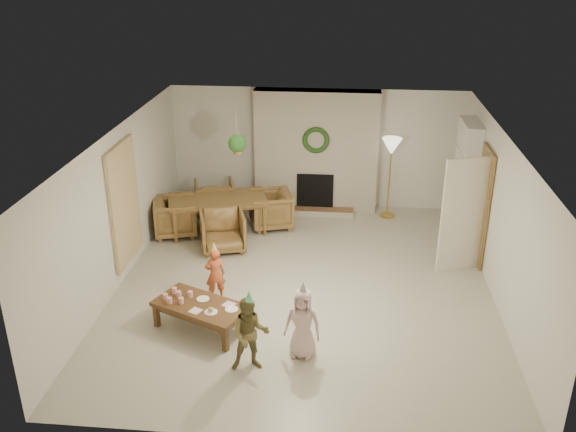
# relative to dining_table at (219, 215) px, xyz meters

# --- Properties ---
(floor) EXTENTS (7.00, 7.00, 0.00)m
(floor) POSITION_rel_dining_table_xyz_m (1.80, -1.96, -0.33)
(floor) COLOR #B7B29E
(floor) RESTS_ON ground
(ceiling) EXTENTS (7.00, 7.00, 0.00)m
(ceiling) POSITION_rel_dining_table_xyz_m (1.80, -1.96, 2.17)
(ceiling) COLOR white
(ceiling) RESTS_ON wall_back
(wall_back) EXTENTS (7.00, 0.00, 7.00)m
(wall_back) POSITION_rel_dining_table_xyz_m (1.80, 1.54, 0.92)
(wall_back) COLOR silver
(wall_back) RESTS_ON floor
(wall_front) EXTENTS (7.00, 0.00, 7.00)m
(wall_front) POSITION_rel_dining_table_xyz_m (1.80, -5.46, 0.92)
(wall_front) COLOR silver
(wall_front) RESTS_ON floor
(wall_left) EXTENTS (0.00, 7.00, 7.00)m
(wall_left) POSITION_rel_dining_table_xyz_m (-1.20, -1.96, 0.92)
(wall_left) COLOR silver
(wall_left) RESTS_ON floor
(wall_right) EXTENTS (0.00, 7.00, 7.00)m
(wall_right) POSITION_rel_dining_table_xyz_m (4.80, -1.96, 0.92)
(wall_right) COLOR silver
(wall_right) RESTS_ON floor
(fireplace_mass) EXTENTS (2.50, 0.40, 2.50)m
(fireplace_mass) POSITION_rel_dining_table_xyz_m (1.80, 1.34, 0.92)
(fireplace_mass) COLOR #541B16
(fireplace_mass) RESTS_ON floor
(fireplace_hearth) EXTENTS (1.60, 0.30, 0.12)m
(fireplace_hearth) POSITION_rel_dining_table_xyz_m (1.80, 0.99, -0.27)
(fireplace_hearth) COLOR brown
(fireplace_hearth) RESTS_ON floor
(fireplace_firebox) EXTENTS (0.75, 0.12, 0.75)m
(fireplace_firebox) POSITION_rel_dining_table_xyz_m (1.80, 1.16, 0.12)
(fireplace_firebox) COLOR black
(fireplace_firebox) RESTS_ON floor
(fireplace_wreath) EXTENTS (0.54, 0.10, 0.54)m
(fireplace_wreath) POSITION_rel_dining_table_xyz_m (1.80, 1.11, 1.22)
(fireplace_wreath) COLOR #1D4118
(fireplace_wreath) RESTS_ON fireplace_mass
(floor_lamp_base) EXTENTS (0.31, 0.31, 0.03)m
(floor_lamp_base) POSITION_rel_dining_table_xyz_m (3.29, 1.04, -0.31)
(floor_lamp_base) COLOR gold
(floor_lamp_base) RESTS_ON floor
(floor_lamp_post) EXTENTS (0.03, 0.03, 1.49)m
(floor_lamp_post) POSITION_rel_dining_table_xyz_m (3.29, 1.04, 0.44)
(floor_lamp_post) COLOR gold
(floor_lamp_post) RESTS_ON floor
(floor_lamp_shade) EXTENTS (0.40, 0.40, 0.33)m
(floor_lamp_shade) POSITION_rel_dining_table_xyz_m (3.29, 1.04, 1.16)
(floor_lamp_shade) COLOR beige
(floor_lamp_shade) RESTS_ON floor_lamp_post
(bookshelf_carcass) EXTENTS (0.30, 1.00, 2.20)m
(bookshelf_carcass) POSITION_rel_dining_table_xyz_m (4.64, 0.34, 0.77)
(bookshelf_carcass) COLOR white
(bookshelf_carcass) RESTS_ON floor
(bookshelf_shelf_a) EXTENTS (0.30, 0.92, 0.03)m
(bookshelf_shelf_a) POSITION_rel_dining_table_xyz_m (4.62, 0.34, 0.12)
(bookshelf_shelf_a) COLOR white
(bookshelf_shelf_a) RESTS_ON bookshelf_carcass
(bookshelf_shelf_b) EXTENTS (0.30, 0.92, 0.03)m
(bookshelf_shelf_b) POSITION_rel_dining_table_xyz_m (4.62, 0.34, 0.52)
(bookshelf_shelf_b) COLOR white
(bookshelf_shelf_b) RESTS_ON bookshelf_carcass
(bookshelf_shelf_c) EXTENTS (0.30, 0.92, 0.03)m
(bookshelf_shelf_c) POSITION_rel_dining_table_xyz_m (4.62, 0.34, 0.92)
(bookshelf_shelf_c) COLOR white
(bookshelf_shelf_c) RESTS_ON bookshelf_carcass
(bookshelf_shelf_d) EXTENTS (0.30, 0.92, 0.03)m
(bookshelf_shelf_d) POSITION_rel_dining_table_xyz_m (4.62, 0.34, 1.32)
(bookshelf_shelf_d) COLOR white
(bookshelf_shelf_d) RESTS_ON bookshelf_carcass
(books_row_lower) EXTENTS (0.20, 0.40, 0.24)m
(books_row_lower) POSITION_rel_dining_table_xyz_m (4.60, 0.19, 0.26)
(books_row_lower) COLOR maroon
(books_row_lower) RESTS_ON bookshelf_shelf_a
(books_row_mid) EXTENTS (0.20, 0.44, 0.24)m
(books_row_mid) POSITION_rel_dining_table_xyz_m (4.60, 0.39, 0.66)
(books_row_mid) COLOR #264B8B
(books_row_mid) RESTS_ON bookshelf_shelf_b
(books_row_upper) EXTENTS (0.20, 0.36, 0.22)m
(books_row_upper) POSITION_rel_dining_table_xyz_m (4.60, 0.24, 1.05)
(books_row_upper) COLOR gold
(books_row_upper) RESTS_ON bookshelf_shelf_c
(door_frame) EXTENTS (0.05, 0.86, 2.04)m
(door_frame) POSITION_rel_dining_table_xyz_m (4.76, -0.76, 0.69)
(door_frame) COLOR brown
(door_frame) RESTS_ON floor
(door_leaf) EXTENTS (0.77, 0.32, 2.00)m
(door_leaf) POSITION_rel_dining_table_xyz_m (4.38, -1.14, 0.67)
(door_leaf) COLOR beige
(door_leaf) RESTS_ON floor
(curtain_panel) EXTENTS (0.06, 1.20, 2.00)m
(curtain_panel) POSITION_rel_dining_table_xyz_m (-1.16, -1.76, 0.92)
(curtain_panel) COLOR beige
(curtain_panel) RESTS_ON wall_left
(dining_table) EXTENTS (2.08, 1.53, 0.65)m
(dining_table) POSITION_rel_dining_table_xyz_m (0.00, 0.00, 0.00)
(dining_table) COLOR brown
(dining_table) RESTS_ON floor
(dining_chair_near) EXTENTS (0.97, 0.98, 0.72)m
(dining_chair_near) POSITION_rel_dining_table_xyz_m (0.24, -0.78, 0.03)
(dining_chair_near) COLOR brown
(dining_chair_near) RESTS_ON floor
(dining_chair_far) EXTENTS (0.97, 0.98, 0.72)m
(dining_chair_far) POSITION_rel_dining_table_xyz_m (-0.24, 0.78, 0.03)
(dining_chair_far) COLOR brown
(dining_chair_far) RESTS_ON floor
(dining_chair_left) EXTENTS (0.98, 0.97, 0.72)m
(dining_chair_left) POSITION_rel_dining_table_xyz_m (-0.78, -0.24, 0.03)
(dining_chair_left) COLOR brown
(dining_chair_left) RESTS_ON floor
(dining_chair_right) EXTENTS (0.98, 0.97, 0.72)m
(dining_chair_right) POSITION_rel_dining_table_xyz_m (0.98, 0.29, 0.03)
(dining_chair_right) COLOR brown
(dining_chair_right) RESTS_ON floor
(hanging_plant_cord) EXTENTS (0.01, 0.01, 0.70)m
(hanging_plant_cord) POSITION_rel_dining_table_xyz_m (0.50, -0.46, 1.82)
(hanging_plant_cord) COLOR tan
(hanging_plant_cord) RESTS_ON ceiling
(hanging_plant_pot) EXTENTS (0.16, 0.16, 0.12)m
(hanging_plant_pot) POSITION_rel_dining_table_xyz_m (0.50, -0.46, 1.47)
(hanging_plant_pot) COLOR brown
(hanging_plant_pot) RESTS_ON hanging_plant_cord
(hanging_plant_foliage) EXTENTS (0.32, 0.32, 0.32)m
(hanging_plant_foliage) POSITION_rel_dining_table_xyz_m (0.50, -0.46, 1.59)
(hanging_plant_foliage) COLOR #21531B
(hanging_plant_foliage) RESTS_ON hanging_plant_pot
(coffee_table_top) EXTENTS (1.50, 1.16, 0.06)m
(coffee_table_top) POSITION_rel_dining_table_xyz_m (0.42, -3.36, 0.05)
(coffee_table_top) COLOR #56381C
(coffee_table_top) RESTS_ON floor
(coffee_table_apron) EXTENTS (1.36, 1.03, 0.08)m
(coffee_table_apron) POSITION_rel_dining_table_xyz_m (0.42, -3.36, -0.02)
(coffee_table_apron) COLOR #56381C
(coffee_table_apron) RESTS_ON floor
(coffee_leg_fl) EXTENTS (0.10, 0.10, 0.35)m
(coffee_leg_fl) POSITION_rel_dining_table_xyz_m (-0.25, -3.36, -0.15)
(coffee_leg_fl) COLOR #56381C
(coffee_leg_fl) RESTS_ON floor
(coffee_leg_fr) EXTENTS (0.10, 0.10, 0.35)m
(coffee_leg_fr) POSITION_rel_dining_table_xyz_m (0.86, -3.86, -0.15)
(coffee_leg_fr) COLOR #56381C
(coffee_leg_fr) RESTS_ON floor
(coffee_leg_bl) EXTENTS (0.10, 0.10, 0.35)m
(coffee_leg_bl) POSITION_rel_dining_table_xyz_m (-0.02, -2.86, -0.15)
(coffee_leg_bl) COLOR #56381C
(coffee_leg_bl) RESTS_ON floor
(coffee_leg_br) EXTENTS (0.10, 0.10, 0.35)m
(coffee_leg_br) POSITION_rel_dining_table_xyz_m (1.09, -3.36, -0.15)
(coffee_leg_br) COLOR #56381C
(coffee_leg_br) RESTS_ON floor
(cup_a) EXTENTS (0.10, 0.10, 0.09)m
(cup_a) POSITION_rel_dining_table_xyz_m (-0.11, -3.29, 0.13)
(cup_a) COLOR white
(cup_a) RESTS_ON coffee_table_top
(cup_b) EXTENTS (0.10, 0.10, 0.09)m
(cup_b) POSITION_rel_dining_table_xyz_m (-0.03, -3.10, 0.13)
(cup_b) COLOR white
(cup_b) RESTS_ON coffee_table_top
(cup_c) EXTENTS (0.10, 0.10, 0.09)m
(cup_c) POSITION_rel_dining_table_xyz_m (-0.02, -3.38, 0.13)
(cup_c) COLOR white
(cup_c) RESTS_ON coffee_table_top
(cup_d) EXTENTS (0.10, 0.10, 0.09)m
(cup_d) POSITION_rel_dining_table_xyz_m (0.06, -3.20, 0.13)
(cup_d) COLOR white
(cup_d) RESTS_ON coffee_table_top
(cup_e) EXTENTS (0.10, 0.10, 0.09)m
(cup_e) POSITION_rel_dining_table_xyz_m (0.14, -3.37, 0.13)
(cup_e) COLOR white
(cup_e) RESTS_ON coffee_table_top
(cup_f) EXTENTS (0.10, 0.10, 0.09)m
(cup_f) POSITION_rel_dining_table_xyz_m (0.23, -3.18, 0.13)
(cup_f) COLOR white
(cup_f) RESTS_ON coffee_table_top
(plate_a) EXTENTS (0.25, 0.25, 0.01)m
(plate_a) POSITION_rel_dining_table_xyz_m (0.42, -3.22, 0.09)
(plate_a) COLOR white
(plate_a) RESTS_ON coffee_table_top
(plate_b) EXTENTS (0.25, 0.25, 0.01)m
(plate_b) POSITION_rel_dining_table_xyz_m (0.61, -3.56, 0.09)
(plate_b) COLOR white
(plate_b) RESTS_ON coffee_table_top
(plate_c) EXTENTS (0.25, 0.25, 0.01)m
(plate_c) POSITION_rel_dining_table_xyz_m (0.88, -3.46, 0.09)
(plate_c) COLOR white
(plate_c) RESTS_ON coffee_table_top
(food_scoop) EXTENTS (0.10, 0.10, 0.07)m
(food_scoop) POSITION_rel_dining_table_xyz_m (0.61, -3.56, 0.13)
(food_scoop) COLOR tan
(food_scoop) RESTS_ON plate_b
(napkin_left) EXTENTS (0.20, 0.20, 0.01)m
(napkin_left) POSITION_rel_dining_table_xyz_m (0.39, -3.55, 0.09)
(napkin_left) COLOR #E3A7AB
(napkin_left) RESTS_ON coffee_table_top
(napkin_right) EXTENTS (0.20, 0.20, 0.01)m
(napkin_right) POSITION_rel_dining_table_xyz_m (0.83, -3.34, 0.09)
(napkin_right) COLOR #E3A7AB
(napkin_right) RESTS_ON coffee_table_top
(child_red) EXTENTS (0.37, 0.31, 0.87)m
(child_red) POSITION_rel_dining_table_xyz_m (0.46, -2.51, 0.11)
(child_red) COLOR #C7522A
(child_red) RESTS_ON floor
(party_hat_red) EXTENTS (0.12, 0.12, 0.16)m
(party_hat_red) POSITION_rel_dining_table_xyz_m (0.46, -2.51, 0.58)
(party_hat_red) COLOR #D2D948
(party_hat_red) RESTS_ON child_red
(child_plaid) EXTENTS (0.57, 0.48, 1.04)m
(child_plaid) POSITION_rel_dining_table_xyz_m (1.26, -4.20, 0.19)
(child_plaid) COLOR brown
(child_plaid) RESTS_ON floor
(party_hat_plaid) EXTENTS (0.14, 0.14, 0.17)m
(party_hat_plaid) POSITION_rel_dining_table_xyz_m (1.26, -4.20, 0.75)
(party_hat_plaid) COLOR #53C279
(party_hat_plaid) RESTS_ON child_plaid
(child_pink) EXTENTS (0.54, 0.41, 1.01)m
(child_pink) POSITION_rel_dining_table_xyz_m (1.92, -3.85, 0.18)
(child_pink) COLOR beige
(child_pink) RESTS_ON floor
(party_hat_pink) EXTENTS (0.17, 0.17, 0.18)m
(party_hat_pink) POSITION_rel_dining_table_xyz_m (1.92, -3.85, 0.72)
(party_hat_pink) COLOR #B4B4BB
(party_hat_pink) RESTS_ON child_pink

